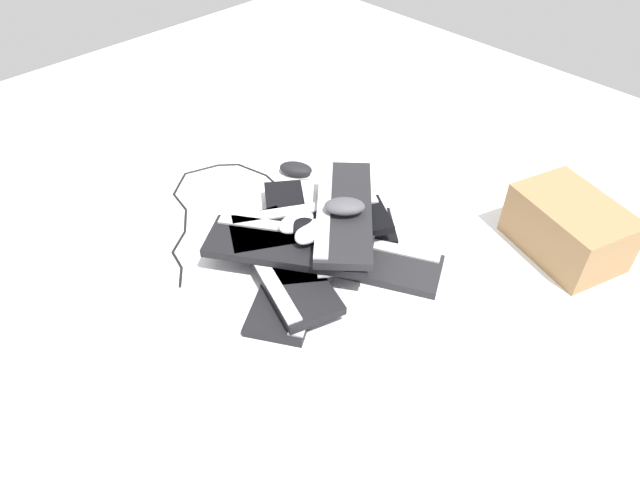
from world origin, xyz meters
TOP-DOWN VIEW (x-y plane):
  - ground_plane at (0.00, 0.00)m, footprint 3.20×3.20m
  - keyboard_0 at (0.05, 0.10)m, footprint 0.45×0.36m
  - keyboard_1 at (-0.12, 0.17)m, footprint 0.34×0.46m
  - keyboard_2 at (-0.12, 0.01)m, footprint 0.43×0.40m
  - keyboard_3 at (-0.06, -0.01)m, footprint 0.38×0.44m
  - keyboard_4 at (-0.07, 0.03)m, footprint 0.46×0.35m
  - keyboard_5 at (0.07, 0.06)m, footprint 0.28×0.46m
  - keyboard_6 at (-0.16, 0.07)m, footprint 0.42×0.41m
  - keyboard_7 at (0.02, 0.05)m, footprint 0.37×0.45m
  - mouse_0 at (-0.03, 0.02)m, footprint 0.11×0.07m
  - mouse_1 at (-0.14, 0.09)m, footprint 0.12×0.12m
  - mouse_2 at (-0.10, 0.15)m, footprint 0.13×0.12m
  - mouse_3 at (-0.03, 0.04)m, footprint 0.10×0.13m
  - mouse_4 at (-0.03, 0.08)m, footprint 0.12×0.08m
  - mouse_5 at (-0.28, -0.26)m, footprint 0.11×0.13m
  - cable_0 at (0.00, -0.33)m, footprint 0.55×0.43m
  - cardboard_box at (-0.56, 0.53)m, footprint 0.29×0.35m

SIDE VIEW (x-z plane):
  - ground_plane at x=0.00m, z-range 0.00..0.00m
  - cable_0 at x=0.00m, z-range 0.00..0.01m
  - keyboard_0 at x=0.05m, z-range 0.00..0.03m
  - keyboard_1 at x=-0.12m, z-range 0.00..0.03m
  - keyboard_2 at x=-0.12m, z-range 0.00..0.03m
  - mouse_5 at x=-0.28m, z-range 0.00..0.04m
  - keyboard_3 at x=-0.06m, z-range 0.03..0.06m
  - keyboard_5 at x=0.07m, z-range 0.03..0.06m
  - mouse_2 at x=-0.10m, z-range 0.03..0.07m
  - keyboard_4 at x=-0.07m, z-range 0.06..0.09m
  - keyboard_7 at x=0.02m, z-range 0.06..0.09m
  - cardboard_box at x=-0.56m, z-range 0.00..0.16m
  - keyboard_6 at x=-0.16m, z-range 0.09..0.12m
  - mouse_0 at x=-0.03m, z-range 0.09..0.13m
  - mouse_3 at x=-0.03m, z-range 0.09..0.13m
  - mouse_4 at x=-0.03m, z-range 0.09..0.13m
  - mouse_1 at x=-0.14m, z-range 0.12..0.16m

